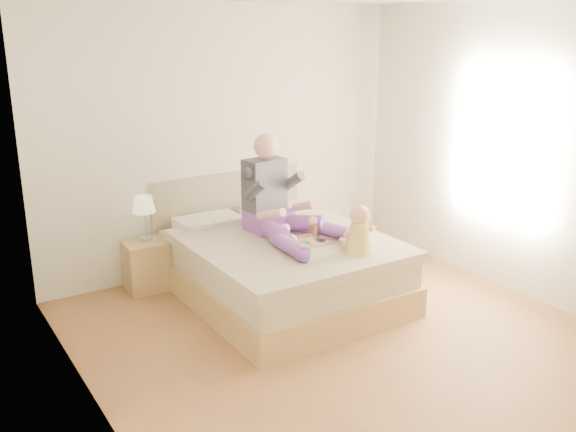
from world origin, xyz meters
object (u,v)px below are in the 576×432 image
baby (358,233)px  tray (301,240)px  nightstand (147,266)px  adult (278,204)px  bed (277,264)px

baby → tray: bearing=132.8°
nightstand → adult: size_ratio=0.41×
nightstand → adult: bearing=-33.1°
bed → tray: size_ratio=4.63×
bed → baby: size_ratio=5.10×
baby → nightstand: bearing=142.4°
tray → nightstand: bearing=129.3°
adult → baby: 0.89m
tray → baby: (0.27, -0.47, 0.14)m
adult → tray: 0.44m
adult → baby: adult is taller
bed → baby: bearing=-68.1°
nightstand → baby: size_ratio=1.14×
bed → nightstand: bearing=141.5°
nightstand → tray: 1.59m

